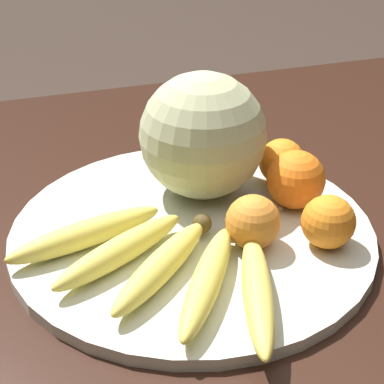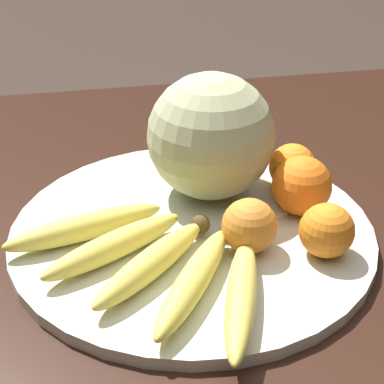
{
  "view_description": "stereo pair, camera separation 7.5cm",
  "coord_description": "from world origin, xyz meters",
  "px_view_note": "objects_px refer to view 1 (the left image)",
  "views": [
    {
      "loc": [
        -0.15,
        -0.62,
        1.16
      ],
      "look_at": [
        0.05,
        -0.01,
        0.78
      ],
      "focal_mm": 60.0,
      "sensor_mm": 36.0,
      "label": 1
    },
    {
      "loc": [
        -0.08,
        -0.64,
        1.16
      ],
      "look_at": [
        0.05,
        -0.01,
        0.78
      ],
      "focal_mm": 60.0,
      "sensor_mm": 36.0,
      "label": 2
    }
  ],
  "objects_px": {
    "banana_bunch": "(162,262)",
    "orange_back_left": "(282,162)",
    "orange_front_left": "(296,180)",
    "kitchen_table": "(155,294)",
    "melon": "(203,135)",
    "orange_front_right": "(253,222)",
    "fruit_bowl": "(192,232)",
    "orange_mid_center": "(328,222)",
    "produce_tag": "(253,214)"
  },
  "relations": [
    {
      "from": "fruit_bowl",
      "to": "orange_mid_center",
      "type": "height_order",
      "value": "orange_mid_center"
    },
    {
      "from": "kitchen_table",
      "to": "melon",
      "type": "xyz_separation_m",
      "value": [
        0.09,
        0.07,
        0.18
      ]
    },
    {
      "from": "kitchen_table",
      "to": "melon",
      "type": "distance_m",
      "value": 0.21
    },
    {
      "from": "orange_front_right",
      "to": "banana_bunch",
      "type": "bearing_deg",
      "value": -168.85
    },
    {
      "from": "banana_bunch",
      "to": "orange_front_left",
      "type": "bearing_deg",
      "value": 159.9
    },
    {
      "from": "orange_back_left",
      "to": "produce_tag",
      "type": "distance_m",
      "value": 0.1
    },
    {
      "from": "banana_bunch",
      "to": "orange_front_left",
      "type": "relative_size",
      "value": 3.94
    },
    {
      "from": "fruit_bowl",
      "to": "orange_front_left",
      "type": "distance_m",
      "value": 0.15
    },
    {
      "from": "kitchen_table",
      "to": "fruit_bowl",
      "type": "distance_m",
      "value": 0.1
    },
    {
      "from": "fruit_bowl",
      "to": "banana_bunch",
      "type": "bearing_deg",
      "value": -126.88
    },
    {
      "from": "orange_mid_center",
      "to": "orange_back_left",
      "type": "height_order",
      "value": "same"
    },
    {
      "from": "produce_tag",
      "to": "orange_back_left",
      "type": "bearing_deg",
      "value": 25.79
    },
    {
      "from": "orange_mid_center",
      "to": "orange_back_left",
      "type": "relative_size",
      "value": 1.01
    },
    {
      "from": "orange_front_right",
      "to": "melon",
      "type": "bearing_deg",
      "value": 96.4
    },
    {
      "from": "melon",
      "to": "produce_tag",
      "type": "height_order",
      "value": "melon"
    },
    {
      "from": "kitchen_table",
      "to": "orange_front_left",
      "type": "height_order",
      "value": "orange_front_left"
    },
    {
      "from": "fruit_bowl",
      "to": "orange_front_right",
      "type": "xyz_separation_m",
      "value": [
        0.05,
        -0.06,
        0.04
      ]
    },
    {
      "from": "orange_mid_center",
      "to": "banana_bunch",
      "type": "bearing_deg",
      "value": 179.16
    },
    {
      "from": "kitchen_table",
      "to": "banana_bunch",
      "type": "distance_m",
      "value": 0.15
    },
    {
      "from": "banana_bunch",
      "to": "orange_back_left",
      "type": "relative_size",
      "value": 4.75
    },
    {
      "from": "melon",
      "to": "orange_front_right",
      "type": "xyz_separation_m",
      "value": [
        0.02,
        -0.13,
        -0.05
      ]
    },
    {
      "from": "kitchen_table",
      "to": "produce_tag",
      "type": "bearing_deg",
      "value": -2.73
    },
    {
      "from": "orange_back_left",
      "to": "kitchen_table",
      "type": "bearing_deg",
      "value": -162.82
    },
    {
      "from": "orange_front_left",
      "to": "produce_tag",
      "type": "distance_m",
      "value": 0.07
    },
    {
      "from": "orange_front_right",
      "to": "orange_mid_center",
      "type": "relative_size",
      "value": 1.02
    },
    {
      "from": "banana_bunch",
      "to": "orange_front_left",
      "type": "height_order",
      "value": "orange_front_left"
    },
    {
      "from": "orange_back_left",
      "to": "produce_tag",
      "type": "xyz_separation_m",
      "value": [
        -0.07,
        -0.07,
        -0.03
      ]
    },
    {
      "from": "orange_back_left",
      "to": "produce_tag",
      "type": "bearing_deg",
      "value": -135.11
    },
    {
      "from": "orange_mid_center",
      "to": "orange_back_left",
      "type": "distance_m",
      "value": 0.15
    },
    {
      "from": "melon",
      "to": "orange_mid_center",
      "type": "distance_m",
      "value": 0.19
    },
    {
      "from": "fruit_bowl",
      "to": "banana_bunch",
      "type": "height_order",
      "value": "banana_bunch"
    },
    {
      "from": "kitchen_table",
      "to": "fruit_bowl",
      "type": "bearing_deg",
      "value": -12.64
    },
    {
      "from": "melon",
      "to": "orange_front_left",
      "type": "height_order",
      "value": "melon"
    },
    {
      "from": "produce_tag",
      "to": "orange_front_right",
      "type": "bearing_deg",
      "value": -133.43
    },
    {
      "from": "melon",
      "to": "orange_back_left",
      "type": "xyz_separation_m",
      "value": [
        0.11,
        -0.01,
        -0.05
      ]
    },
    {
      "from": "orange_front_left",
      "to": "orange_front_right",
      "type": "height_order",
      "value": "orange_front_left"
    },
    {
      "from": "kitchen_table",
      "to": "orange_front_left",
      "type": "distance_m",
      "value": 0.23
    },
    {
      "from": "orange_front_left",
      "to": "kitchen_table",
      "type": "bearing_deg",
      "value": 179.39
    },
    {
      "from": "orange_back_left",
      "to": "melon",
      "type": "bearing_deg",
      "value": 175.3
    },
    {
      "from": "banana_bunch",
      "to": "orange_mid_center",
      "type": "distance_m",
      "value": 0.2
    },
    {
      "from": "orange_mid_center",
      "to": "kitchen_table",
      "type": "bearing_deg",
      "value": 153.61
    },
    {
      "from": "kitchen_table",
      "to": "orange_front_right",
      "type": "relative_size",
      "value": 23.93
    },
    {
      "from": "orange_back_left",
      "to": "orange_mid_center",
      "type": "bearing_deg",
      "value": -94.21
    },
    {
      "from": "banana_bunch",
      "to": "orange_mid_center",
      "type": "xyz_separation_m",
      "value": [
        0.2,
        -0.0,
        0.01
      ]
    },
    {
      "from": "fruit_bowl",
      "to": "orange_back_left",
      "type": "height_order",
      "value": "orange_back_left"
    },
    {
      "from": "banana_bunch",
      "to": "orange_front_right",
      "type": "xyz_separation_m",
      "value": [
        0.11,
        0.02,
        0.02
      ]
    },
    {
      "from": "melon",
      "to": "orange_front_left",
      "type": "bearing_deg",
      "value": -35.45
    },
    {
      "from": "melon",
      "to": "fruit_bowl",
      "type": "bearing_deg",
      "value": -116.64
    },
    {
      "from": "orange_back_left",
      "to": "orange_front_right",
      "type": "bearing_deg",
      "value": -126.58
    },
    {
      "from": "orange_mid_center",
      "to": "produce_tag",
      "type": "distance_m",
      "value": 0.11
    }
  ]
}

